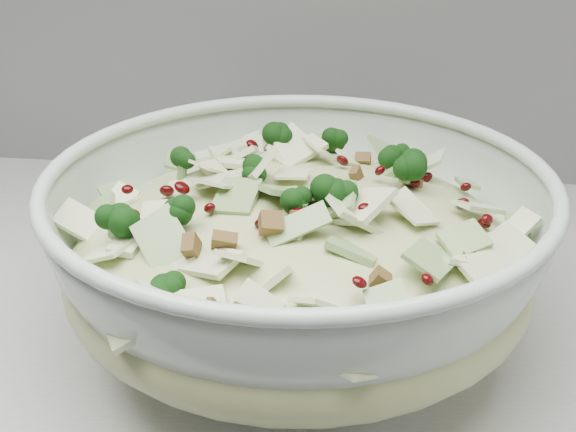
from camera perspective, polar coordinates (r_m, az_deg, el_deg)
The scene contains 2 objects.
mixing_bowl at distance 0.63m, azimuth 0.72°, elevation -3.16°, with size 0.42×0.42×0.16m.
salad at distance 0.62m, azimuth 0.73°, elevation -1.10°, with size 0.41×0.41×0.16m.
Camera 1 is at (0.61, 1.05, 1.29)m, focal length 50.00 mm.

